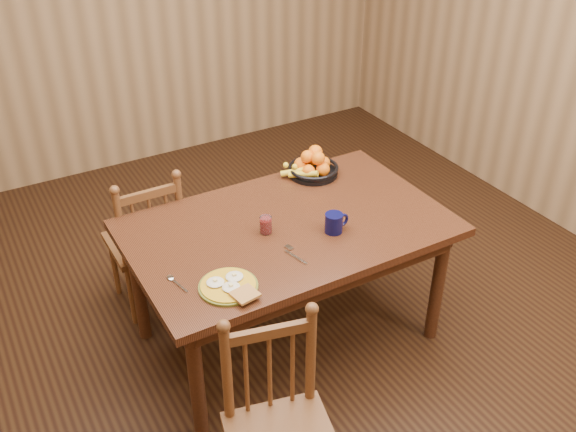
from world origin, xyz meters
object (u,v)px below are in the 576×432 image
chair_near (280,431)px  chair_far (148,242)px  dining_table (288,238)px  breakfast_plate (229,286)px  coffee_mug (335,223)px  fruit_bowl (313,166)px

chair_near → chair_far: bearing=103.8°
chair_far → chair_near: 1.53m
dining_table → chair_near: 1.05m
dining_table → breakfast_plate: size_ratio=5.43×
chair_near → coffee_mug: chair_near is taller
breakfast_plate → dining_table: bearing=33.3°
breakfast_plate → fruit_bowl: bearing=39.0°
chair_far → chair_near: chair_near is taller
dining_table → coffee_mug: bearing=-44.8°
dining_table → coffee_mug: coffee_mug is taller
chair_near → coffee_mug: bearing=58.4°
fruit_bowl → dining_table: bearing=-134.9°
dining_table → chair_near: (-0.54, -0.88, -0.22)m
chair_far → breakfast_plate: bearing=94.2°
chair_far → coffee_mug: bearing=131.1°
dining_table → chair_far: bearing=130.2°
chair_far → fruit_bowl: size_ratio=2.77×
coffee_mug → fruit_bowl: bearing=69.0°
chair_near → fruit_bowl: (0.92, 1.26, 0.36)m
chair_far → coffee_mug: size_ratio=6.71×
breakfast_plate → coffee_mug: (0.65, 0.15, 0.04)m
dining_table → coffee_mug: size_ratio=11.97×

